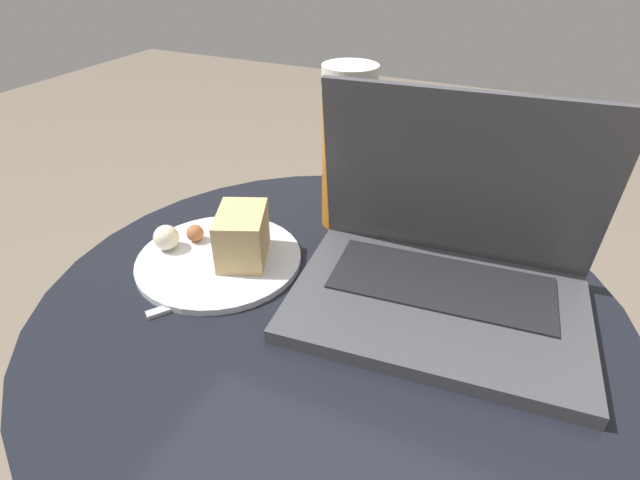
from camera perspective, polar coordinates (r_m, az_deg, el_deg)
The scene contains 6 objects.
table at distance 0.70m, azimuth 0.91°, elevation -14.33°, with size 0.72×0.72×0.54m.
napkin at distance 0.69m, azimuth -11.51°, elevation -3.05°, with size 0.18×0.15×0.00m.
laptop at distance 0.62m, azimuth 14.04°, elevation -2.57°, with size 0.36×0.27×0.25m.
beer_glass at distance 0.73m, azimuth 3.20°, elevation 10.29°, with size 0.08×0.08×0.24m.
snack_plate at distance 0.69m, azimuth -10.72°, elevation -0.79°, with size 0.22×0.22×0.08m.
fork at distance 0.65m, azimuth -10.87°, elevation -5.64°, with size 0.11×0.15×0.00m.
Camera 1 is at (0.19, -0.44, 0.94)m, focal length 28.00 mm.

